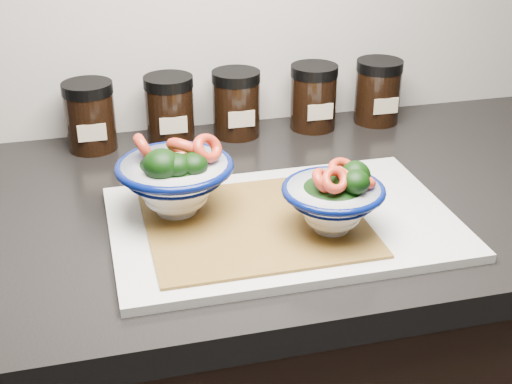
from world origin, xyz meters
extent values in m
cube|color=black|center=(0.00, 1.45, 0.88)|extent=(3.50, 0.60, 0.04)
cube|color=beige|center=(0.05, 1.36, 0.91)|extent=(0.45, 0.30, 0.01)
cube|color=olive|center=(0.01, 1.35, 0.91)|extent=(0.28, 0.24, 0.00)
cylinder|color=white|center=(-0.08, 1.41, 0.92)|extent=(0.05, 0.05, 0.01)
ellipsoid|color=white|center=(-0.08, 1.41, 0.94)|extent=(0.09, 0.09, 0.04)
torus|color=#040F4A|center=(-0.08, 1.41, 0.98)|extent=(0.16, 0.16, 0.01)
torus|color=#040F4A|center=(-0.08, 1.41, 0.97)|extent=(0.13, 0.13, 0.00)
ellipsoid|color=black|center=(-0.08, 1.41, 0.97)|extent=(0.11, 0.11, 0.05)
ellipsoid|color=black|center=(-0.10, 1.41, 0.98)|extent=(0.04, 0.04, 0.04)
cylinder|color=#477233|center=(-0.10, 1.41, 0.97)|extent=(0.01, 0.01, 0.03)
ellipsoid|color=black|center=(-0.08, 1.38, 0.99)|extent=(0.04, 0.04, 0.03)
cylinder|color=#477233|center=(-0.08, 1.38, 0.98)|extent=(0.02, 0.01, 0.03)
ellipsoid|color=black|center=(-0.06, 1.38, 0.99)|extent=(0.04, 0.04, 0.03)
cylinder|color=#477233|center=(-0.06, 1.38, 0.98)|extent=(0.02, 0.01, 0.03)
ellipsoid|color=black|center=(-0.10, 1.38, 1.00)|extent=(0.05, 0.05, 0.04)
cylinder|color=#477233|center=(-0.10, 1.38, 0.98)|extent=(0.02, 0.02, 0.03)
ellipsoid|color=black|center=(-0.10, 1.40, 0.98)|extent=(0.05, 0.05, 0.05)
cylinder|color=#477233|center=(-0.10, 1.40, 0.97)|extent=(0.02, 0.02, 0.03)
torus|color=red|center=(-0.12, 1.43, 1.00)|extent=(0.03, 0.06, 0.06)
torus|color=red|center=(-0.07, 1.41, 1.01)|extent=(0.06, 0.06, 0.05)
torus|color=red|center=(-0.04, 1.40, 1.01)|extent=(0.05, 0.06, 0.06)
cylinder|color=#CCBC8E|center=(-0.07, 1.42, 1.00)|extent=(0.02, 0.02, 0.00)
cylinder|color=#CCBC8E|center=(-0.07, 1.40, 1.00)|extent=(0.02, 0.02, 0.01)
cylinder|color=white|center=(0.10, 1.31, 0.92)|extent=(0.05, 0.05, 0.01)
ellipsoid|color=white|center=(0.10, 1.31, 0.93)|extent=(0.07, 0.07, 0.03)
torus|color=#040F4A|center=(0.10, 1.31, 0.97)|extent=(0.13, 0.13, 0.01)
torus|color=#040F4A|center=(0.10, 1.31, 0.96)|extent=(0.11, 0.11, 0.00)
ellipsoid|color=black|center=(0.10, 1.31, 0.96)|extent=(0.10, 0.10, 0.04)
ellipsoid|color=black|center=(0.12, 1.29, 0.99)|extent=(0.03, 0.03, 0.03)
cylinder|color=#477233|center=(0.12, 1.29, 0.98)|extent=(0.01, 0.01, 0.02)
ellipsoid|color=black|center=(0.14, 1.32, 0.98)|extent=(0.04, 0.04, 0.04)
cylinder|color=#477233|center=(0.14, 1.32, 0.97)|extent=(0.01, 0.01, 0.03)
ellipsoid|color=black|center=(0.12, 1.31, 0.98)|extent=(0.04, 0.04, 0.04)
cylinder|color=#477233|center=(0.12, 1.31, 0.96)|extent=(0.01, 0.01, 0.02)
ellipsoid|color=black|center=(0.10, 1.32, 0.98)|extent=(0.03, 0.03, 0.03)
cylinder|color=#477233|center=(0.10, 1.32, 0.97)|extent=(0.01, 0.01, 0.02)
torus|color=red|center=(0.14, 1.31, 0.98)|extent=(0.05, 0.05, 0.03)
torus|color=red|center=(0.12, 1.31, 0.99)|extent=(0.05, 0.05, 0.04)
torus|color=red|center=(0.10, 1.29, 0.99)|extent=(0.06, 0.05, 0.04)
torus|color=red|center=(0.12, 1.33, 0.99)|extent=(0.05, 0.05, 0.03)
torus|color=red|center=(0.09, 1.31, 0.99)|extent=(0.05, 0.05, 0.04)
cylinder|color=#CCBC8E|center=(0.11, 1.30, 0.98)|extent=(0.02, 0.02, 0.01)
cylinder|color=black|center=(-0.18, 1.69, 0.95)|extent=(0.08, 0.08, 0.09)
cylinder|color=black|center=(-0.18, 1.69, 1.00)|extent=(0.08, 0.08, 0.02)
cube|color=#C6B793|center=(-0.18, 1.65, 0.94)|extent=(0.04, 0.00, 0.03)
cylinder|color=black|center=(-0.05, 1.69, 0.95)|extent=(0.08, 0.08, 0.09)
cylinder|color=black|center=(-0.05, 1.69, 1.00)|extent=(0.08, 0.08, 0.02)
cube|color=#C6B793|center=(-0.05, 1.65, 0.94)|extent=(0.04, 0.00, 0.03)
cylinder|color=black|center=(0.07, 1.69, 0.95)|extent=(0.08, 0.08, 0.09)
cylinder|color=black|center=(0.07, 1.69, 1.00)|extent=(0.08, 0.08, 0.02)
cube|color=#C6B793|center=(0.07, 1.65, 0.94)|extent=(0.05, 0.00, 0.03)
cylinder|color=black|center=(0.20, 1.69, 0.95)|extent=(0.08, 0.08, 0.09)
cylinder|color=black|center=(0.20, 1.69, 1.00)|extent=(0.08, 0.08, 0.02)
cube|color=#C6B793|center=(0.20, 1.65, 0.94)|extent=(0.04, 0.00, 0.03)
cylinder|color=black|center=(0.32, 1.69, 0.95)|extent=(0.08, 0.08, 0.09)
cylinder|color=black|center=(0.32, 1.69, 1.00)|extent=(0.08, 0.08, 0.02)
cube|color=#C6B793|center=(0.32, 1.65, 0.94)|extent=(0.05, 0.00, 0.03)
camera|label=1|loc=(-0.18, 0.57, 1.37)|focal=50.00mm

